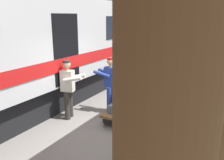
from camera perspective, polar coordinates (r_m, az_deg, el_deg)
The scene contains 12 objects.
ground_plane at distance 6.57m, azimuth 4.44°, elevation -11.13°, with size 60.00×60.00×0.00m, color slate.
train_car at distance 8.08m, azimuth -19.08°, elevation 8.32°, with size 3.02×18.84×4.00m.
luggage_cart at distance 6.99m, azimuth 5.54°, elevation -6.82°, with size 1.23×1.98×0.35m.
suitcase_cream_canvas at distance 7.51m, azimuth 5.36°, elevation -4.08°, with size 0.47×0.48×0.19m, color beige.
suitcase_maroon_trunk at distance 6.85m, azimuth 7.63°, elevation -6.19°, with size 0.45×0.59×0.16m, color maroon.
suitcase_brown_leather at distance 7.04m, azimuth 3.57°, elevation -5.29°, with size 0.52×0.47×0.21m, color brown.
suitcase_tan_vintage at distance 6.38m, azimuth 5.82°, elevation -7.59°, with size 0.42×0.51×0.21m, color tan.
suitcase_yellow_case at distance 7.31m, azimuth 9.22°, elevation -4.32°, with size 0.45×0.56×0.30m, color gold.
suitcase_slate_roller at distance 6.58m, azimuth 1.52°, elevation -6.72°, with size 0.44×0.47×0.21m, color #4C515B.
porter_in_overalls at distance 7.24m, azimuth -0.47°, elevation -0.72°, with size 0.69×0.47×1.70m.
porter_by_door at distance 6.90m, azimuth -10.28°, elevation -1.77°, with size 0.72×0.54×1.70m.
baggage_tug at distance 15.27m, azimuth 22.46°, elevation 5.41°, with size 1.43×1.89×1.30m.
Camera 1 is at (-2.41, 5.38, 2.90)m, focal length 38.53 mm.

